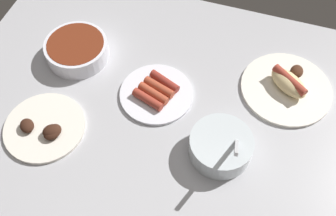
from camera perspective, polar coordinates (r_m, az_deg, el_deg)
ground_plane at (r=108.52cm, az=-0.90°, el=-0.37°), size 120.00×90.00×3.00cm
bowl_chili at (r=119.27cm, az=-13.18°, el=8.36°), size 18.47×18.47×5.54cm
plate_sausages at (r=108.85cm, az=-1.72°, el=2.25°), size 20.55×20.55×3.34cm
plate_grilled_meat at (r=107.86cm, az=-17.57°, el=-2.76°), size 21.50×21.50×3.75cm
bowl_coleslaw at (r=98.32cm, az=7.72°, el=-5.48°), size 15.87×15.87×15.22cm
plate_hotdog_assembled at (r=114.56cm, az=17.06°, el=3.13°), size 25.57×25.57×5.61cm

